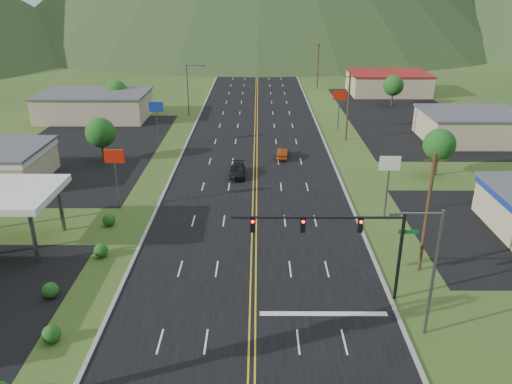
{
  "coord_description": "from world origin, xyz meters",
  "views": [
    {
      "loc": [
        0.38,
        -17.19,
        21.43
      ],
      "look_at": [
        0.18,
        23.66,
        4.5
      ],
      "focal_mm": 35.0,
      "sensor_mm": 36.0,
      "label": 1
    }
  ],
  "objects_px": {
    "streetlight_east": "(430,265)",
    "car_dark_mid": "(238,171)",
    "traffic_signal": "(345,234)",
    "streetlight_west": "(189,87)",
    "car_red_far": "(283,153)"
  },
  "relations": [
    {
      "from": "car_red_far",
      "to": "streetlight_east",
      "type": "bearing_deg",
      "value": 108.02
    },
    {
      "from": "streetlight_west",
      "to": "traffic_signal",
      "type": "bearing_deg",
      "value": -72.03
    },
    {
      "from": "streetlight_east",
      "to": "traffic_signal",
      "type": "bearing_deg",
      "value": 139.61
    },
    {
      "from": "traffic_signal",
      "to": "streetlight_east",
      "type": "distance_m",
      "value": 6.17
    },
    {
      "from": "traffic_signal",
      "to": "streetlight_west",
      "type": "height_order",
      "value": "streetlight_west"
    },
    {
      "from": "streetlight_east",
      "to": "car_red_far",
      "type": "relative_size",
      "value": 2.27
    },
    {
      "from": "streetlight_east",
      "to": "streetlight_west",
      "type": "bearing_deg",
      "value": 110.86
    },
    {
      "from": "traffic_signal",
      "to": "car_red_far",
      "type": "height_order",
      "value": "traffic_signal"
    },
    {
      "from": "streetlight_east",
      "to": "car_red_far",
      "type": "bearing_deg",
      "value": 101.63
    },
    {
      "from": "streetlight_east",
      "to": "car_dark_mid",
      "type": "bearing_deg",
      "value": 114.27
    },
    {
      "from": "car_dark_mid",
      "to": "streetlight_west",
      "type": "bearing_deg",
      "value": 107.18
    },
    {
      "from": "streetlight_west",
      "to": "car_red_far",
      "type": "xyz_separation_m",
      "value": [
        15.34,
        -23.45,
        -4.53
      ]
    },
    {
      "from": "streetlight_west",
      "to": "car_dark_mid",
      "type": "xyz_separation_m",
      "value": [
        9.57,
        -30.52,
        -4.52
      ]
    },
    {
      "from": "streetlight_east",
      "to": "car_dark_mid",
      "type": "distance_m",
      "value": 32.65
    },
    {
      "from": "streetlight_east",
      "to": "car_red_far",
      "type": "distance_m",
      "value": 37.59
    }
  ]
}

